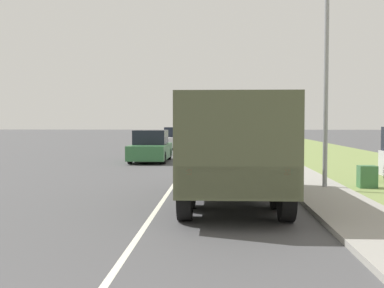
% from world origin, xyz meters
% --- Properties ---
extents(ground_plane, '(180.00, 180.00, 0.00)m').
position_xyz_m(ground_plane, '(0.00, 40.00, 0.00)').
color(ground_plane, '#4C4C4F').
extents(lane_centre_stripe, '(0.12, 120.00, 0.00)m').
position_xyz_m(lane_centre_stripe, '(0.00, 40.00, 0.00)').
color(lane_centre_stripe, silver).
rests_on(lane_centre_stripe, ground).
extents(sidewalk_right, '(1.80, 120.00, 0.12)m').
position_xyz_m(sidewalk_right, '(4.50, 40.00, 0.06)').
color(sidewalk_right, '#9E9B93').
rests_on(sidewalk_right, ground).
extents(grass_strip_right, '(7.00, 120.00, 0.02)m').
position_xyz_m(grass_strip_right, '(8.90, 40.00, 0.01)').
color(grass_strip_right, olive).
rests_on(grass_strip_right, ground).
extents(military_truck, '(2.44, 6.72, 2.70)m').
position_xyz_m(military_truck, '(1.83, 10.25, 1.58)').
color(military_truck, '#474C38').
rests_on(military_truck, ground).
extents(car_nearest_ahead, '(1.89, 4.52, 1.67)m').
position_xyz_m(car_nearest_ahead, '(-2.06, 23.30, 0.75)').
color(car_nearest_ahead, '#336B3D').
rests_on(car_nearest_ahead, ground).
extents(car_second_ahead, '(1.79, 4.71, 1.69)m').
position_xyz_m(car_second_ahead, '(-1.82, 35.70, 0.75)').
color(car_second_ahead, silver).
rests_on(car_second_ahead, ground).
extents(car_third_ahead, '(1.85, 4.90, 1.65)m').
position_xyz_m(car_third_ahead, '(-2.05, 48.07, 0.74)').
color(car_third_ahead, tan).
rests_on(car_third_ahead, ground).
extents(car_fourth_ahead, '(1.78, 4.54, 1.44)m').
position_xyz_m(car_fourth_ahead, '(-1.54, 58.05, 0.66)').
color(car_fourth_ahead, '#336B3D').
rests_on(car_fourth_ahead, ground).
extents(car_farthest_ahead, '(1.85, 4.42, 1.56)m').
position_xyz_m(car_farthest_ahead, '(-1.87, 65.89, 0.70)').
color(car_farthest_ahead, black).
rests_on(car_farthest_ahead, ground).
extents(lamp_post, '(1.69, 0.24, 7.42)m').
position_xyz_m(lamp_post, '(4.55, 12.82, 4.51)').
color(lamp_post, gray).
rests_on(lamp_post, sidewalk_right).
extents(utility_box, '(0.55, 0.45, 0.70)m').
position_xyz_m(utility_box, '(6.20, 13.38, 0.37)').
color(utility_box, '#3D7042').
rests_on(utility_box, grass_strip_right).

